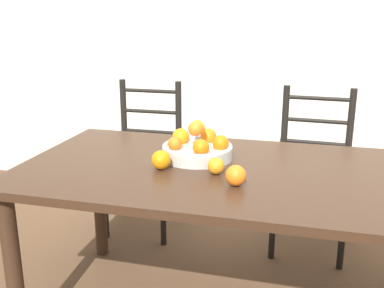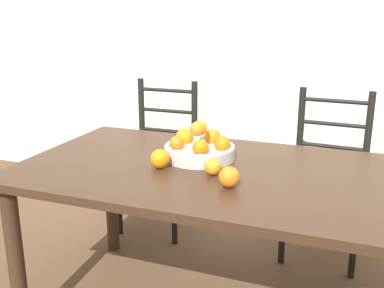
{
  "view_description": "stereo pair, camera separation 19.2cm",
  "coord_description": "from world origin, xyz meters",
  "views": [
    {
      "loc": [
        0.31,
        -1.78,
        1.37
      ],
      "look_at": [
        -0.16,
        0.01,
        0.83
      ],
      "focal_mm": 42.0,
      "sensor_mm": 36.0,
      "label": 1
    },
    {
      "loc": [
        0.49,
        -1.72,
        1.37
      ],
      "look_at": [
        -0.16,
        0.01,
        0.83
      ],
      "focal_mm": 42.0,
      "sensor_mm": 36.0,
      "label": 2
    }
  ],
  "objects": [
    {
      "name": "wall_back",
      "position": [
        0.0,
        1.54,
        1.3
      ],
      "size": [
        8.0,
        0.06,
        2.6
      ],
      "color": "silver",
      "rests_on": "ground_plane"
    },
    {
      "name": "dining_table",
      "position": [
        0.0,
        0.0,
        0.65
      ],
      "size": [
        1.78,
        0.95,
        0.74
      ],
      "color": "#382316",
      "rests_on": "ground_plane"
    },
    {
      "name": "fruit_bowl",
      "position": [
        -0.16,
        0.11,
        0.79
      ],
      "size": [
        0.32,
        0.32,
        0.17
      ],
      "color": "#B2B7B2",
      "rests_on": "dining_table"
    },
    {
      "name": "orange_loose_0",
      "position": [
        0.06,
        -0.19,
        0.78
      ],
      "size": [
        0.08,
        0.08,
        0.08
      ],
      "color": "orange",
      "rests_on": "dining_table"
    },
    {
      "name": "orange_loose_1",
      "position": [
        -0.03,
        -0.08,
        0.77
      ],
      "size": [
        0.07,
        0.07,
        0.07
      ],
      "color": "orange",
      "rests_on": "dining_table"
    },
    {
      "name": "orange_loose_2",
      "position": [
        -0.27,
        -0.08,
        0.78
      ],
      "size": [
        0.08,
        0.08,
        0.08
      ],
      "color": "orange",
      "rests_on": "dining_table"
    },
    {
      "name": "chair_left",
      "position": [
        -0.68,
        0.8,
        0.47
      ],
      "size": [
        0.42,
        0.4,
        0.96
      ],
      "rotation": [
        0.0,
        0.0,
        0.01
      ],
      "color": "black",
      "rests_on": "ground_plane"
    },
    {
      "name": "chair_right",
      "position": [
        0.37,
        0.8,
        0.47
      ],
      "size": [
        0.44,
        0.42,
        0.96
      ],
      "rotation": [
        0.0,
        0.0,
        -0.05
      ],
      "color": "black",
      "rests_on": "ground_plane"
    }
  ]
}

